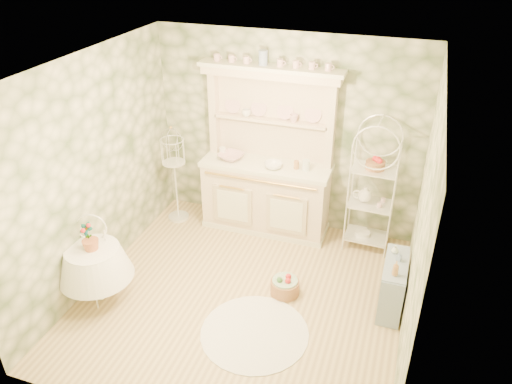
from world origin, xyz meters
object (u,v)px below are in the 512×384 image
(side_shelf, at_px, (393,286))
(cafe_chair, at_px, (87,262))
(kitchen_dresser, at_px, (266,154))
(floor_basket, at_px, (285,287))
(round_table, at_px, (98,278))
(bakers_rack, at_px, (373,183))
(birdcage_stand, at_px, (175,177))

(side_shelf, distance_m, cafe_chair, 3.46)
(kitchen_dresser, distance_m, floor_basket, 1.79)
(kitchen_dresser, distance_m, round_table, 2.62)
(side_shelf, height_order, floor_basket, side_shelf)
(kitchen_dresser, xyz_separation_m, round_table, (-1.35, -2.08, -0.84))
(kitchen_dresser, distance_m, cafe_chair, 2.61)
(side_shelf, bearing_deg, bakers_rack, 103.65)
(kitchen_dresser, bearing_deg, side_shelf, -31.16)
(floor_basket, bearing_deg, birdcage_stand, 150.20)
(kitchen_dresser, height_order, round_table, kitchen_dresser)
(round_table, height_order, floor_basket, round_table)
(cafe_chair, bearing_deg, birdcage_stand, 65.24)
(side_shelf, height_order, cafe_chair, cafe_chair)
(side_shelf, bearing_deg, cafe_chair, -171.82)
(kitchen_dresser, relative_size, round_table, 3.74)
(side_shelf, distance_m, round_table, 3.34)
(side_shelf, xyz_separation_m, round_table, (-3.20, -0.96, 0.02))
(kitchen_dresser, bearing_deg, round_table, -123.08)
(kitchen_dresser, relative_size, cafe_chair, 2.35)
(round_table, distance_m, floor_basket, 2.16)
(round_table, xyz_separation_m, cafe_chair, (-0.12, 0.02, 0.18))
(side_shelf, xyz_separation_m, cafe_chair, (-3.32, -0.93, 0.20))
(birdcage_stand, bearing_deg, side_shelf, -16.61)
(cafe_chair, bearing_deg, side_shelf, -3.57)
(bakers_rack, height_order, cafe_chair, bakers_rack)
(round_table, relative_size, birdcage_stand, 0.45)
(round_table, bearing_deg, side_shelf, 16.62)
(round_table, bearing_deg, birdcage_stand, 88.08)
(bakers_rack, bearing_deg, side_shelf, -66.47)
(round_table, bearing_deg, bakers_rack, 36.86)
(side_shelf, relative_size, floor_basket, 2.20)
(birdcage_stand, bearing_deg, floor_basket, -29.80)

